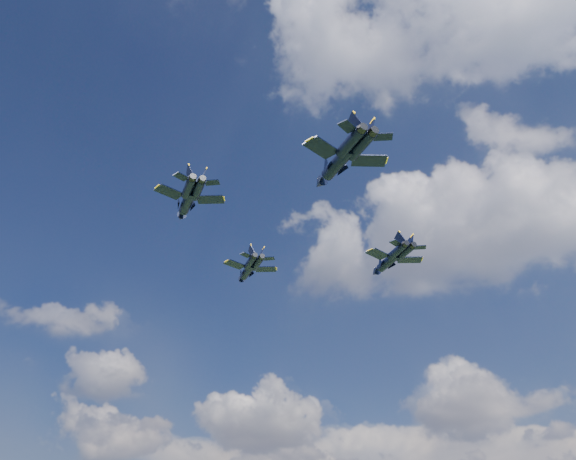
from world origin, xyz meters
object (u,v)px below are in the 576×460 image
Objects in this scene: jet_right at (387,262)px; jet_left at (187,203)px; jet_lead at (247,271)px; jet_slot at (337,164)px.

jet_left is at bearing -175.94° from jet_right.
jet_lead is at bearing 139.01° from jet_right.
jet_left reaches higher than jet_lead.
jet_left is 38.19m from jet_right.
jet_lead is 0.94× the size of jet_left.
jet_left reaches higher than jet_right.
jet_slot is (25.41, 2.58, 0.89)m from jet_left.
jet_right is 28.23m from jet_slot.
jet_right is at bearing 43.36° from jet_slot.
jet_right is at bearing 5.34° from jet_left.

